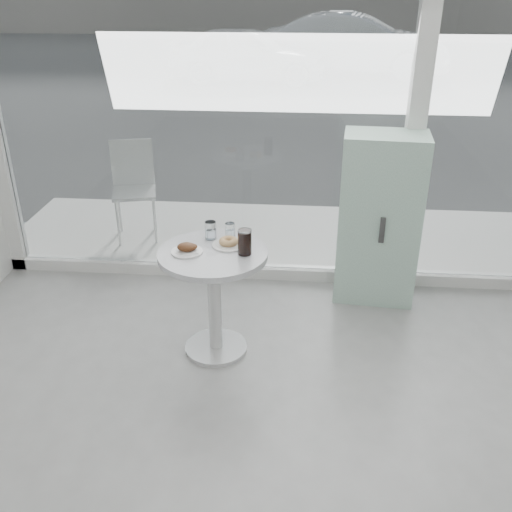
# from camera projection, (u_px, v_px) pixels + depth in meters

# --- Properties ---
(room_shell) EXTENTS (6.00, 6.00, 6.00)m
(room_shell) POSITION_uv_depth(u_px,v_px,m) (258.00, 299.00, 0.96)
(room_shell) COLOR white
(room_shell) RESTS_ON ground
(storefront) EXTENTS (5.00, 0.14, 3.00)m
(storefront) POSITION_uv_depth(u_px,v_px,m) (308.00, 75.00, 4.21)
(storefront) COLOR white
(storefront) RESTS_ON ground
(main_table) EXTENTS (0.72, 0.72, 0.77)m
(main_table) POSITION_uv_depth(u_px,v_px,m) (214.00, 281.00, 3.80)
(main_table) COLOR silver
(main_table) RESTS_ON ground
(patio_deck) EXTENTS (5.60, 1.60, 0.05)m
(patio_deck) POSITION_uv_depth(u_px,v_px,m) (294.00, 237.00, 5.69)
(patio_deck) COLOR beige
(patio_deck) RESTS_ON ground
(street) EXTENTS (40.00, 24.00, 0.00)m
(street) POSITION_uv_depth(u_px,v_px,m) (305.00, 64.00, 16.57)
(street) COLOR #3A3A3A
(street) RESTS_ON ground
(mint_cabinet) EXTENTS (0.65, 0.47, 1.34)m
(mint_cabinet) POSITION_uv_depth(u_px,v_px,m) (379.00, 219.00, 4.44)
(mint_cabinet) COLOR #89AE9D
(mint_cabinet) RESTS_ON ground
(patio_chair) EXTENTS (0.49, 0.49, 0.93)m
(patio_chair) POSITION_uv_depth(u_px,v_px,m) (134.00, 183.00, 5.47)
(patio_chair) COLOR silver
(patio_chair) RESTS_ON patio_deck
(car_white) EXTENTS (3.79, 1.63, 1.28)m
(car_white) POSITION_uv_depth(u_px,v_px,m) (247.00, 54.00, 13.54)
(car_white) COLOR silver
(car_white) RESTS_ON street
(car_silver) EXTENTS (4.72, 2.07, 1.51)m
(car_silver) POSITION_uv_depth(u_px,v_px,m) (354.00, 45.00, 14.25)
(car_silver) COLOR #AAADB2
(car_silver) RESTS_ON street
(plate_fritter) EXTENTS (0.21, 0.21, 0.07)m
(plate_fritter) POSITION_uv_depth(u_px,v_px,m) (187.00, 249.00, 3.67)
(plate_fritter) COLOR white
(plate_fritter) RESTS_ON main_table
(plate_donut) EXTENTS (0.22, 0.22, 0.05)m
(plate_donut) POSITION_uv_depth(u_px,v_px,m) (229.00, 243.00, 3.77)
(plate_donut) COLOR white
(plate_donut) RESTS_ON main_table
(water_tumbler_a) EXTENTS (0.08, 0.08, 0.12)m
(water_tumbler_a) POSITION_uv_depth(u_px,v_px,m) (211.00, 231.00, 3.85)
(water_tumbler_a) COLOR white
(water_tumbler_a) RESTS_ON main_table
(water_tumbler_b) EXTENTS (0.07, 0.07, 0.11)m
(water_tumbler_b) POSITION_uv_depth(u_px,v_px,m) (230.00, 231.00, 3.87)
(water_tumbler_b) COLOR white
(water_tumbler_b) RESTS_ON main_table
(cola_glass) EXTENTS (0.09, 0.09, 0.17)m
(cola_glass) POSITION_uv_depth(u_px,v_px,m) (245.00, 243.00, 3.63)
(cola_glass) COLOR white
(cola_glass) RESTS_ON main_table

